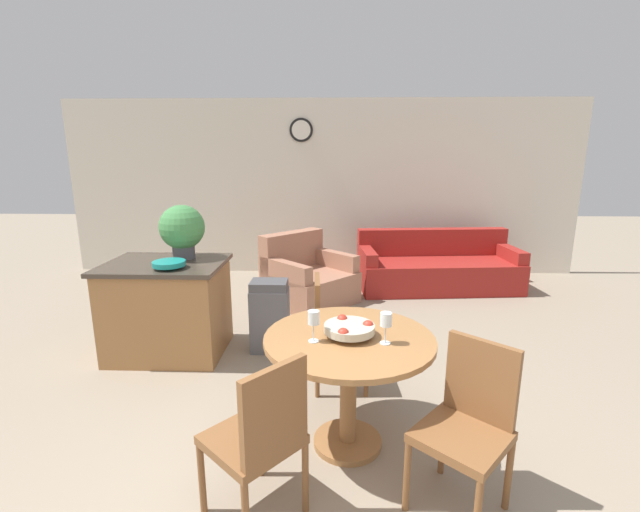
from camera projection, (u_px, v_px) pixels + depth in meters
wall_back at (322, 188)px, 6.73m from camera, size 8.00×0.09×2.70m
dining_table at (349, 362)px, 2.69m from camera, size 1.06×1.06×0.77m
dining_chair_near_left at (261, 434)px, 2.12m from camera, size 0.59×0.59×0.92m
dining_chair_near_right at (469, 419)px, 2.25m from camera, size 0.59×0.59×0.92m
dining_chair_far_side at (332, 327)px, 3.45m from camera, size 0.44×0.44×0.92m
fruit_bowl at (350, 328)px, 2.64m from camera, size 0.31×0.31×0.10m
wine_glass_left at (314, 319)px, 2.54m from camera, size 0.07×0.07×0.19m
wine_glass_right at (386, 321)px, 2.52m from camera, size 0.07×0.07×0.19m
kitchen_island at (168, 308)px, 4.05m from camera, size 1.08×0.83×0.89m
teal_bowl at (169, 264)px, 3.73m from camera, size 0.28×0.28×0.07m
potted_plant at (182, 229)px, 4.05m from camera, size 0.42×0.42×0.51m
trash_bin at (270, 316)px, 4.12m from camera, size 0.36×0.27×0.70m
couch at (437, 269)px, 6.10m from camera, size 2.26×1.07×0.81m
armchair at (307, 279)px, 5.52m from camera, size 1.32×1.32×0.88m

